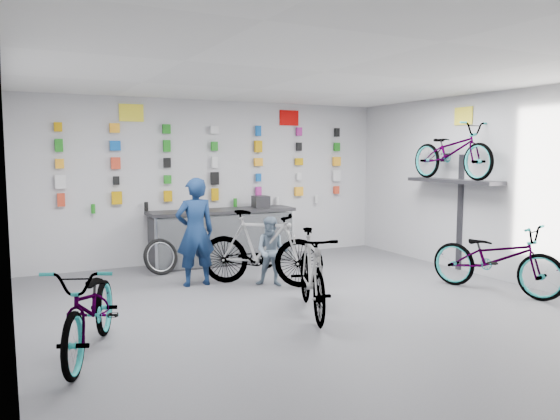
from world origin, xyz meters
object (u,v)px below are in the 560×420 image
bike_center (312,273)px  clerk (195,232)px  counter (223,237)px  customer (272,251)px  bike_right (496,258)px  bike_service (261,248)px  bike_left (91,308)px

bike_center → clerk: 2.28m
counter → customer: (0.07, -1.92, 0.04)m
bike_right → bike_service: bike_service is taller
bike_center → bike_service: bearing=108.6°
counter → bike_left: (-2.81, -3.69, -0.01)m
counter → clerk: 1.71m
counter → bike_center: size_ratio=1.53×
counter → customer: customer is taller
bike_left → bike_center: (2.67, 0.22, 0.05)m
bike_left → bike_right: (5.61, -0.05, 0.03)m
bike_right → clerk: clerk is taller
bike_left → clerk: bearing=72.8°
bike_right → bike_service: bearing=127.2°
bike_right → customer: size_ratio=1.83×
customer → bike_center: bearing=-62.2°
bike_center → bike_service: 1.66m
bike_center → bike_service: size_ratio=0.92×
bike_center → customer: same height
bike_service → clerk: clerk is taller
bike_center → bike_service: bike_service is taller
bike_service → customer: bearing=-84.3°
counter → bike_service: bike_service is taller
bike_center → bike_right: size_ratio=0.91×
bike_center → bike_right: bearing=15.6°
counter → bike_right: bearing=-53.2°
bike_right → clerk: bearing=128.8°
customer → bike_service: bearing=-179.9°
bike_center → bike_service: (0.07, 1.65, 0.05)m
bike_left → clerk: size_ratio=1.11×
bike_left → bike_service: bearing=55.6°
bike_left → bike_right: bearing=20.7°
bike_right → customer: (-2.73, 1.82, 0.02)m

